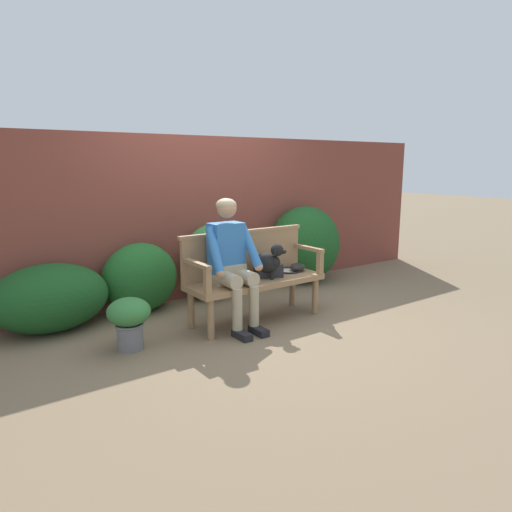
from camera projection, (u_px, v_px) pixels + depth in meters
ground_plane at (256, 320)px, 5.05m from camera, size 40.00×40.00×0.00m
brick_garden_fence at (194, 217)px, 5.94m from camera, size 8.00×0.30×2.01m
hedge_bush_far_left at (50, 298)px, 4.67m from camera, size 1.16×0.78×0.70m
hedge_bush_mid_right at (305, 244)px, 6.60m from camera, size 1.08×0.88×1.08m
hedge_bush_far_right at (211, 262)px, 5.81m from camera, size 0.75×0.56×0.93m
hedge_bush_mid_left at (140, 278)px, 5.27m from camera, size 0.87×0.59×0.80m
garden_bench at (256, 285)px, 4.98m from camera, size 1.52×0.52×0.46m
bench_backrest at (244, 252)px, 5.10m from camera, size 1.56×0.06×0.50m
bench_armrest_left_end at (200, 271)px, 4.44m from camera, size 0.06×0.52×0.28m
bench_armrest_right_end at (312, 254)px, 5.27m from camera, size 0.06×0.52×0.28m
person_seated at (231, 258)px, 4.71m from camera, size 0.56×0.66×1.33m
dog_on_bench at (269, 261)px, 4.95m from camera, size 0.31×0.36×0.38m
tennis_racket at (288, 270)px, 5.34m from camera, size 0.39×0.57×0.03m
baseball_glove at (298, 267)px, 5.32m from camera, size 0.27×0.25×0.09m
sports_bag at (268, 270)px, 5.06m from camera, size 0.33×0.28×0.14m
potted_plant at (129, 318)px, 4.22m from camera, size 0.39×0.39×0.48m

